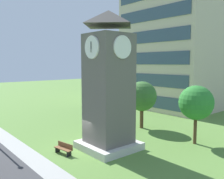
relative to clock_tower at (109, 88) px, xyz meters
name	(u,v)px	position (x,y,z in m)	size (l,w,h in m)	color
ground_plane	(79,149)	(-1.49, -2.09, -5.20)	(160.00, 160.00, 0.00)	#567F38
kerb_strip	(36,161)	(-1.49, -5.84, -5.19)	(120.00, 1.60, 0.01)	#9E9E99
office_building	(181,40)	(-8.53, 22.80, 6.00)	(14.23, 15.40, 22.40)	beige
clock_tower	(109,88)	(0.00, 0.00, 0.00)	(4.38, 4.38, 11.54)	#605B56
park_bench	(64,148)	(-1.37, -3.56, -4.74)	(1.86, 0.78, 0.88)	brown
tree_streetside	(142,96)	(-2.79, 7.11, -1.61)	(3.32, 3.32, 5.28)	#513823
tree_near_tower	(196,103)	(4.06, 6.80, -1.44)	(3.09, 3.09, 5.32)	#513823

